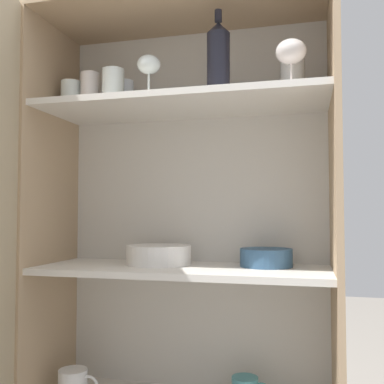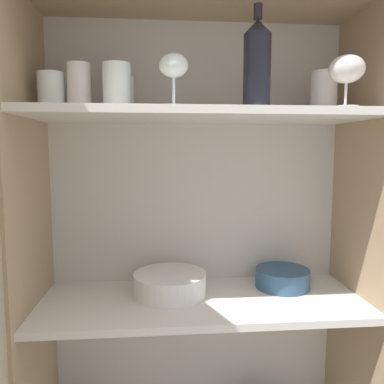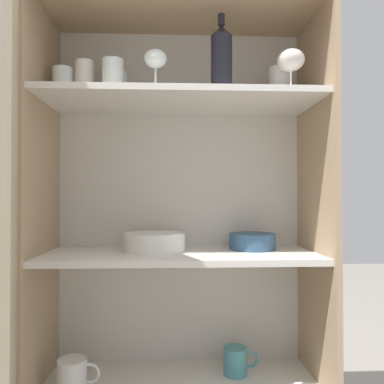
{
  "view_description": "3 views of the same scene",
  "coord_description": "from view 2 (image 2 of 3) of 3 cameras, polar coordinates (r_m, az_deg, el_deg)",
  "views": [
    {
      "loc": [
        0.38,
        -1.19,
        0.9
      ],
      "look_at": [
        0.02,
        0.22,
        0.97
      ],
      "focal_mm": 42.0,
      "sensor_mm": 36.0,
      "label": 1
    },
    {
      "loc": [
        -0.12,
        -0.85,
        1.15
      ],
      "look_at": [
        -0.03,
        0.17,
        1.04
      ],
      "focal_mm": 35.0,
      "sensor_mm": 36.0,
      "label": 2
    },
    {
      "loc": [
        -0.02,
        -1.09,
        0.92
      ],
      "look_at": [
        0.04,
        0.15,
        0.94
      ],
      "focal_mm": 35.0,
      "sensor_mm": 36.0,
      "label": 3
    }
  ],
  "objects": [
    {
      "name": "cupboard_side_left",
      "position": [
        1.14,
        -23.03,
        -13.76
      ],
      "size": [
        0.02,
        0.37,
        1.55
      ],
      "primitive_type": "cube",
      "color": "tan",
      "rests_on": "ground_plane"
    },
    {
      "name": "tumbler_glass_1",
      "position": [
        1.04,
        -16.78,
        15.04
      ],
      "size": [
        0.06,
        0.06,
        0.12
      ],
      "color": "silver",
      "rests_on": "shelf_board_upper"
    },
    {
      "name": "tumbler_glass_3",
      "position": [
        1.15,
        19.41,
        14.08
      ],
      "size": [
        0.07,
        0.07,
        0.12
      ],
      "color": "white",
      "rests_on": "shelf_board_upper"
    },
    {
      "name": "shelf_board_middle",
      "position": [
        1.11,
        1.54,
        -16.38
      ],
      "size": [
        0.91,
        0.33,
        0.02
      ],
      "primitive_type": "cube",
      "color": "silver"
    },
    {
      "name": "shelf_board_upper",
      "position": [
        1.02,
        1.63,
        11.56
      ],
      "size": [
        0.91,
        0.33,
        0.02
      ],
      "primitive_type": "cube",
      "color": "silver"
    },
    {
      "name": "cupboard_door",
      "position": [
        0.77,
        -27.21,
        -24.19
      ],
      "size": [
        0.19,
        0.44,
        1.55
      ],
      "color": "tan",
      "rests_on": "ground_plane"
    },
    {
      "name": "plate_stack_white",
      "position": [
        1.12,
        -3.38,
        -13.76
      ],
      "size": [
        0.21,
        0.21,
        0.06
      ],
      "color": "white",
      "rests_on": "shelf_board_middle"
    },
    {
      "name": "tumbler_glass_2",
      "position": [
        1.07,
        -10.55,
        14.37
      ],
      "size": [
        0.06,
        0.06,
        0.1
      ],
      "color": "white",
      "rests_on": "shelf_board_upper"
    },
    {
      "name": "cupboard_side_right",
      "position": [
        1.23,
        24.02,
        -12.27
      ],
      "size": [
        0.02,
        0.37,
        1.55
      ],
      "primitive_type": "cube",
      "color": "tan",
      "rests_on": "ground_plane"
    },
    {
      "name": "wine_bottle",
      "position": [
        1.01,
        9.88,
        18.64
      ],
      "size": [
        0.07,
        0.07,
        0.26
      ],
      "color": "black",
      "rests_on": "shelf_board_upper"
    },
    {
      "name": "mixing_bowl_large",
      "position": [
        1.21,
        13.61,
        -12.49
      ],
      "size": [
        0.16,
        0.16,
        0.06
      ],
      "color": "#33567A",
      "rests_on": "shelf_board_middle"
    },
    {
      "name": "tumbler_glass_4",
      "position": [
        1.06,
        -20.66,
        14.13
      ],
      "size": [
        0.07,
        0.07,
        0.1
      ],
      "color": "white",
      "rests_on": "shelf_board_upper"
    },
    {
      "name": "wine_glass_0",
      "position": [
        1.04,
        22.5,
        16.66
      ],
      "size": [
        0.09,
        0.09,
        0.13
      ],
      "color": "silver",
      "rests_on": "shelf_board_upper"
    },
    {
      "name": "wine_glass_1",
      "position": [
        0.95,
        -2.82,
        18.21
      ],
      "size": [
        0.07,
        0.07,
        0.13
      ],
      "color": "white",
      "rests_on": "shelf_board_upper"
    },
    {
      "name": "cupboard_back_panel",
      "position": [
        1.25,
        0.6,
        -11.32
      ],
      "size": [
        0.94,
        0.02,
        1.55
      ],
      "primitive_type": "cube",
      "color": "silver",
      "rests_on": "ground_plane"
    },
    {
      "name": "tumbler_glass_0",
      "position": [
        1.0,
        -11.37,
        15.45
      ],
      "size": [
        0.07,
        0.07,
        0.11
      ],
      "color": "white",
      "rests_on": "shelf_board_upper"
    }
  ]
}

